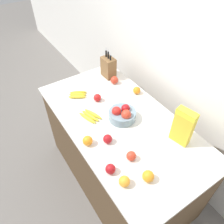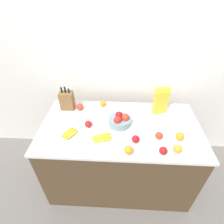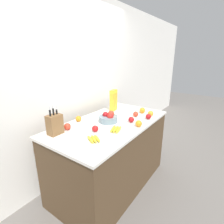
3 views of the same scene
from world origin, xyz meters
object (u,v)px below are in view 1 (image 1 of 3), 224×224
(apple_front, at_px, (114,80))
(apple_leftmost, at_px, (131,156))
(banana_bunch_right, at_px, (78,95))
(apple_near_bananas, at_px, (108,139))
(apple_rear, at_px, (97,98))
(banana_bunch_left, at_px, (90,116))
(fruit_bowl, at_px, (122,114))
(orange_front_right, at_px, (124,181))
(orange_mid_left, at_px, (148,176))
(knife_block, at_px, (108,67))
(orange_by_cereal, at_px, (88,141))
(apple_rightmost, at_px, (110,169))
(cereal_box, at_px, (183,126))
(orange_back_center, at_px, (137,90))

(apple_front, relative_size, apple_leftmost, 1.10)
(banana_bunch_right, distance_m, apple_near_bananas, 0.65)
(apple_rear, bearing_deg, apple_front, 116.48)
(banana_bunch_left, bearing_deg, apple_near_bananas, -3.60)
(fruit_bowl, xyz_separation_m, apple_leftmost, (0.38, -0.19, -0.02))
(apple_front, relative_size, orange_front_right, 1.04)
(fruit_bowl, xyz_separation_m, orange_mid_left, (0.57, -0.19, -0.01))
(knife_block, height_order, fruit_bowl, knife_block)
(banana_bunch_right, bearing_deg, orange_by_cereal, -19.49)
(banana_bunch_left, height_order, apple_rear, apple_rear)
(fruit_bowl, bearing_deg, orange_front_right, -34.06)
(banana_bunch_right, bearing_deg, apple_leftmost, -0.42)
(apple_rightmost, bearing_deg, cereal_box, 84.28)
(orange_front_right, height_order, orange_by_cereal, orange_by_cereal)
(orange_front_right, bearing_deg, apple_rightmost, -169.10)
(fruit_bowl, height_order, apple_leftmost, fruit_bowl)
(knife_block, xyz_separation_m, apple_leftmost, (0.99, -0.44, -0.07))
(cereal_box, bearing_deg, fruit_bowl, -164.29)
(cereal_box, xyz_separation_m, banana_bunch_right, (-0.94, -0.41, -0.16))
(apple_near_bananas, relative_size, orange_by_cereal, 0.93)
(apple_leftmost, distance_m, orange_front_right, 0.21)
(apple_rear, height_order, apple_near_bananas, same)
(knife_block, bearing_deg, orange_back_center, 9.49)
(banana_bunch_left, distance_m, orange_by_cereal, 0.30)
(apple_rear, height_order, orange_mid_left, orange_mid_left)
(banana_bunch_right, relative_size, orange_back_center, 2.77)
(apple_leftmost, height_order, orange_back_center, same)
(apple_rear, height_order, orange_by_cereal, orange_by_cereal)
(apple_rear, distance_m, apple_near_bananas, 0.51)
(orange_front_right, bearing_deg, apple_leftmost, 130.68)
(fruit_bowl, bearing_deg, banana_bunch_right, -159.85)
(orange_front_right, bearing_deg, apple_near_bananas, 164.42)
(banana_bunch_left, xyz_separation_m, apple_rightmost, (0.55, -0.15, 0.02))
(orange_back_center, height_order, orange_mid_left, orange_mid_left)
(fruit_bowl, height_order, banana_bunch_right, fruit_bowl)
(apple_near_bananas, xyz_separation_m, orange_by_cereal, (-0.07, -0.14, 0.00))
(fruit_bowl, height_order, apple_rightmost, fruit_bowl)
(apple_near_bananas, height_order, orange_front_right, orange_front_right)
(banana_bunch_left, bearing_deg, orange_front_right, -10.11)
(apple_rightmost, bearing_deg, orange_mid_left, 43.65)
(cereal_box, distance_m, banana_bunch_right, 1.04)
(orange_by_cereal, bearing_deg, apple_rear, 141.25)
(knife_block, bearing_deg, apple_rightmost, -32.01)
(knife_block, xyz_separation_m, orange_mid_left, (1.19, -0.45, -0.07))
(fruit_bowl, relative_size, apple_near_bananas, 3.23)
(fruit_bowl, distance_m, orange_front_right, 0.62)
(apple_rear, xyz_separation_m, apple_near_bananas, (0.48, -0.19, 0.00))
(apple_front, bearing_deg, orange_back_center, 19.00)
(cereal_box, height_order, apple_rightmost, cereal_box)
(apple_leftmost, bearing_deg, fruit_bowl, 153.49)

